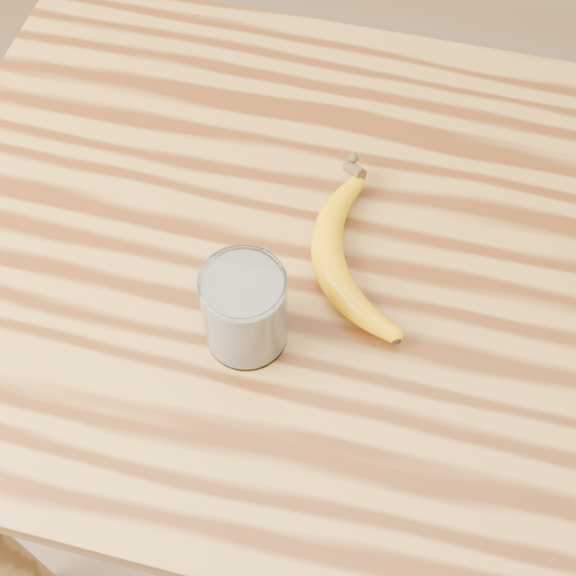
# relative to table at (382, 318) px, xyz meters

# --- Properties ---
(table) EXTENTS (1.20, 0.80, 0.90)m
(table) POSITION_rel_table_xyz_m (0.00, 0.00, 0.00)
(table) COLOR #A36F2E
(table) RESTS_ON ground
(smoothie_glass) EXTENTS (0.09, 0.09, 0.12)m
(smoothie_glass) POSITION_rel_table_xyz_m (-0.14, -0.13, 0.19)
(smoothie_glass) COLOR white
(smoothie_glass) RESTS_ON table
(banana) EXTENTS (0.23, 0.34, 0.04)m
(banana) POSITION_rel_table_xyz_m (-0.08, -0.03, 0.15)
(banana) COLOR #DC9700
(banana) RESTS_ON table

